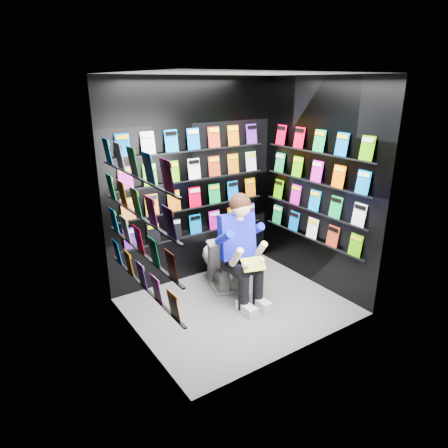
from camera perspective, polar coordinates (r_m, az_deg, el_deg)
floor at (r=4.86m, az=1.98°, el=-11.65°), size 2.40×2.40×0.00m
ceiling at (r=4.15m, az=2.43°, el=20.71°), size 2.40×2.40×0.00m
wall_back at (r=5.14m, az=-4.41°, el=5.84°), size 2.40×0.04×2.60m
wall_front at (r=3.61m, az=11.55°, el=-0.58°), size 2.40×0.04×2.60m
wall_left at (r=3.78m, az=-12.71°, el=0.27°), size 0.04×2.00×2.60m
wall_right at (r=5.10m, az=13.21°, el=5.28°), size 0.04×2.00×2.60m
comics_back at (r=5.11m, az=-4.24°, el=5.83°), size 2.10×0.06×1.37m
comics_left at (r=3.79m, az=-12.30°, el=0.43°), size 0.06×1.70×1.37m
comics_right at (r=5.08m, az=12.98°, el=5.29°), size 0.06×1.70×1.37m
toilet at (r=5.17m, az=-0.84°, el=-5.00°), size 0.62×0.84×0.73m
longbox at (r=5.22m, az=3.30°, el=-7.32°), size 0.31×0.46×0.32m
longbox_lid at (r=5.14m, az=3.34°, el=-5.59°), size 0.34×0.49×0.03m
reader at (r=4.71m, az=1.67°, el=-1.94°), size 0.76×0.93×1.48m
held_comic at (r=4.54m, az=4.22°, el=-5.74°), size 0.30×0.23×0.11m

